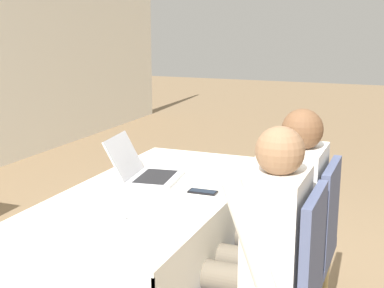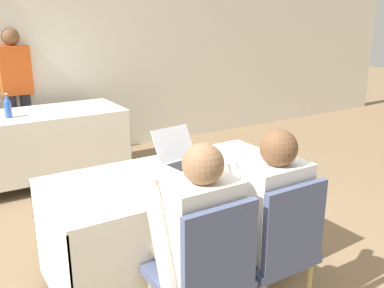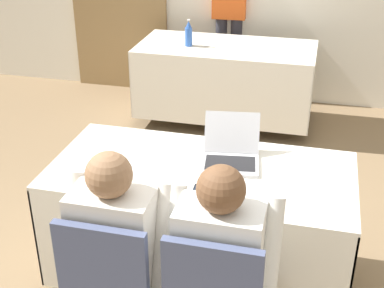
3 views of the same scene
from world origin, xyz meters
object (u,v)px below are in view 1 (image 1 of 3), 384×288
Objects in this scene: cell_phone at (203,192)px; person_white_shirt at (283,208)px; chair_near_right at (302,241)px; laptop at (146,171)px; person_checkered_shirt at (258,243)px; chair_near_left at (281,282)px.

person_white_shirt is at bearing -63.00° from cell_phone.
cell_phone is 0.56m from chair_near_right.
person_white_shirt is (0.10, -0.72, -0.14)m from laptop.
laptop reaches higher than chair_near_right.
person_checkered_shirt is (-0.37, -0.72, -0.14)m from laptop.
chair_near_right is at bearing -68.67° from cell_phone.
chair_near_left is at bearing 12.46° from person_white_shirt.
chair_near_left and chair_near_right have the same top height.
laptop is at bearing 73.30° from cell_phone.
chair_near_right reaches higher than cell_phone.
person_checkered_shirt and person_white_shirt have the same top height.
person_checkered_shirt is 0.47m from person_white_shirt.
person_white_shirt is at bearing -180.00° from person_checkered_shirt.
laptop is 0.82m from person_checkered_shirt.
chair_near_right is 0.78× the size of person_checkered_shirt.
person_checkered_shirt is at bearing -90.00° from chair_near_left.
person_checkered_shirt is at bearing 0.00° from person_white_shirt.
chair_near_left is 0.51m from person_white_shirt.
cell_phone is 0.16× the size of chair_near_left.
cell_phone is at bearing -67.22° from chair_near_right.
laptop is at bearing -117.57° from person_checkered_shirt.
cell_phone is 0.12× the size of person_checkered_shirt.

